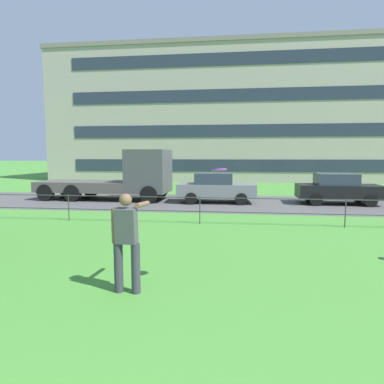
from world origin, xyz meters
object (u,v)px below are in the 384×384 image
(frisbee, at_px, (219,170))
(car_grey_left, at_px, (216,188))
(person_thrower, at_px, (127,239))
(apartment_building_background, at_px, (238,118))
(flatbed_truck_center, at_px, (123,178))
(car_black_far_right, at_px, (338,189))

(frisbee, bearing_deg, car_grey_left, 93.07)
(person_thrower, distance_m, apartment_building_background, 30.43)
(flatbed_truck_center, distance_m, car_grey_left, 5.15)
(person_thrower, xyz_separation_m, apartment_building_background, (2.43, 29.84, 5.43))
(person_thrower, bearing_deg, apartment_building_background, 85.34)
(flatbed_truck_center, height_order, car_black_far_right, flatbed_truck_center)
(frisbee, distance_m, flatbed_truck_center, 13.00)
(person_thrower, height_order, car_grey_left, person_thrower)
(car_grey_left, bearing_deg, frisbee, -86.93)
(flatbed_truck_center, distance_m, apartment_building_background, 19.84)
(frisbee, distance_m, car_black_far_right, 12.78)
(frisbee, bearing_deg, apartment_building_background, 88.39)
(car_black_far_right, height_order, apartment_building_background, apartment_building_background)
(car_black_far_right, bearing_deg, apartment_building_background, 104.45)
(person_thrower, xyz_separation_m, frisbee, (1.60, 0.20, 1.22))
(frisbee, xyz_separation_m, car_grey_left, (-0.60, 11.22, -1.41))
(car_black_far_right, bearing_deg, person_thrower, -121.49)
(person_thrower, relative_size, car_black_far_right, 0.44)
(frisbee, bearing_deg, flatbed_truck_center, 116.16)
(car_grey_left, distance_m, apartment_building_background, 19.31)
(person_thrower, relative_size, car_grey_left, 0.44)
(flatbed_truck_center, bearing_deg, apartment_building_background, 70.02)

